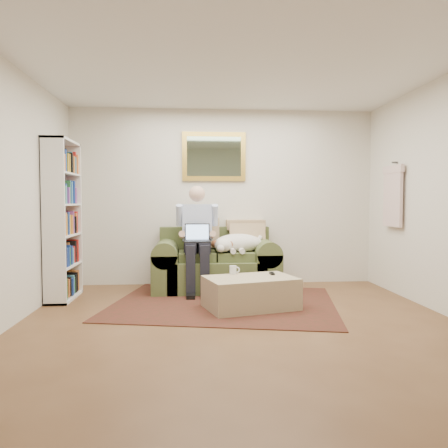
{
  "coord_description": "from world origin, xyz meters",
  "views": [
    {
      "loc": [
        -0.48,
        -4.02,
        1.23
      ],
      "look_at": [
        -0.07,
        1.45,
        0.95
      ],
      "focal_mm": 35.0,
      "sensor_mm": 36.0,
      "label": 1
    }
  ],
  "objects": [
    {
      "name": "bookshelf",
      "position": [
        -2.1,
        1.6,
        1.0
      ],
      "size": [
        0.28,
        0.8,
        2.0
      ],
      "primitive_type": null,
      "color": "white",
      "rests_on": "room_shell"
    },
    {
      "name": "coffee_mug",
      "position": [
        0.01,
        1.14,
        0.41
      ],
      "size": [
        0.08,
        0.08,
        0.1
      ],
      "primitive_type": "cylinder",
      "color": "white",
      "rests_on": "ottoman"
    },
    {
      "name": "room_shell",
      "position": [
        0.0,
        0.35,
        1.3
      ],
      "size": [
        4.51,
        5.0,
        2.61
      ],
      "color": "brown",
      "rests_on": "ground"
    },
    {
      "name": "laptop",
      "position": [
        -0.4,
        1.81,
        0.76
      ],
      "size": [
        0.33,
        0.26,
        0.24
      ],
      "color": "black",
      "rests_on": "seated_man"
    },
    {
      "name": "hanging_shirt",
      "position": [
        2.19,
        1.6,
        1.35
      ],
      "size": [
        0.06,
        0.52,
        0.9
      ],
      "primitive_type": null,
      "color": "beige",
      "rests_on": "room_shell"
    },
    {
      "name": "tv_remote",
      "position": [
        0.47,
        1.09,
        0.37
      ],
      "size": [
        0.05,
        0.15,
        0.02
      ],
      "primitive_type": "cube",
      "rotation": [
        0.0,
        0.0,
        -0.03
      ],
      "color": "black",
      "rests_on": "ottoman"
    },
    {
      "name": "ottoman",
      "position": [
        0.19,
        0.9,
        0.18
      ],
      "size": [
        1.14,
        0.88,
        0.36
      ],
      "primitive_type": "cube",
      "rotation": [
        0.0,
        0.0,
        0.27
      ],
      "color": "#CBBB87",
      "rests_on": "room_shell"
    },
    {
      "name": "rug",
      "position": [
        -0.09,
        1.19,
        0.01
      ],
      "size": [
        2.99,
        2.58,
        0.01
      ],
      "primitive_type": "cube",
      "rotation": [
        0.0,
        0.0,
        -0.2
      ],
      "color": "#342415",
      "rests_on": "room_shell"
    },
    {
      "name": "wall_mirror",
      "position": [
        -0.14,
        2.47,
        1.9
      ],
      "size": [
        0.94,
        0.04,
        0.72
      ],
      "color": "gold",
      "rests_on": "room_shell"
    },
    {
      "name": "sofa",
      "position": [
        -0.14,
        2.03,
        0.3
      ],
      "size": [
        1.72,
        0.88,
        1.03
      ],
      "color": "#50582E",
      "rests_on": "room_shell"
    },
    {
      "name": "seated_man",
      "position": [
        -0.4,
        1.87,
        0.73
      ],
      "size": [
        0.57,
        0.81,
        1.45
      ],
      "primitive_type": null,
      "color": "#8C9ED8",
      "rests_on": "sofa"
    },
    {
      "name": "sleeping_dog",
      "position": [
        0.16,
        1.94,
        0.66
      ],
      "size": [
        0.71,
        0.45,
        0.26
      ],
      "primitive_type": null,
      "color": "white",
      "rests_on": "sofa"
    }
  ]
}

